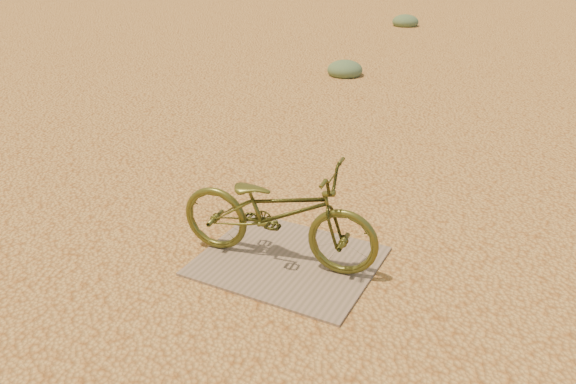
% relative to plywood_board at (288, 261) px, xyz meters
% --- Properties ---
extents(ground, '(120.00, 120.00, 0.00)m').
position_rel_plywood_board_xyz_m(ground, '(0.32, 0.18, -0.01)').
color(ground, tan).
rests_on(ground, ground).
extents(plywood_board, '(1.38, 1.15, 0.02)m').
position_rel_plywood_board_xyz_m(plywood_board, '(0.00, 0.00, 0.00)').
color(plywood_board, '#816756').
rests_on(plywood_board, ground).
extents(bicycle, '(1.70, 0.76, 0.86)m').
position_rel_plywood_board_xyz_m(bicycle, '(-0.08, -0.03, 0.44)').
color(bicycle, '#494919').
rests_on(bicycle, plywood_board).
extents(kale_a, '(0.64, 0.64, 0.35)m').
position_rel_plywood_board_xyz_m(kale_a, '(-1.96, 6.08, -0.01)').
color(kale_a, '#5E7751').
rests_on(kale_a, ground).
extents(kale_c, '(0.71, 0.71, 0.39)m').
position_rel_plywood_board_xyz_m(kale_c, '(-2.59, 12.01, -0.01)').
color(kale_c, '#5E7751').
rests_on(kale_c, ground).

